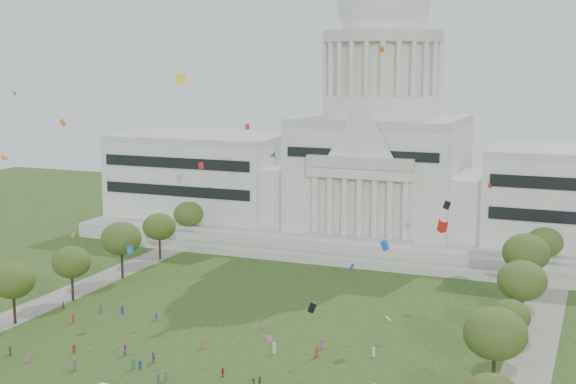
{
  "coord_description": "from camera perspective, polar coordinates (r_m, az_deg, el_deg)",
  "views": [
    {
      "loc": [
        57.84,
        -99.52,
        49.72
      ],
      "look_at": [
        0.0,
        45.0,
        24.0
      ],
      "focal_mm": 50.0,
      "sensor_mm": 36.0,
      "label": 1
    }
  ],
  "objects": [
    {
      "name": "kite_swarm",
      "position": [
        126.13,
        -4.15,
        -1.2
      ],
      "size": [
        80.21,
        104.65,
        65.02
      ],
      "color": "red",
      "rests_on": "ground"
    },
    {
      "name": "row_tree_r_4",
      "position": [
        155.48,
        16.31,
        -6.08
      ],
      "size": [
        9.19,
        9.19,
        13.06
      ],
      "color": "black",
      "rests_on": "ground"
    },
    {
      "name": "row_tree_l_3",
      "position": [
        172.96,
        -15.15,
        -4.84
      ],
      "size": [
        8.12,
        8.12,
        11.55
      ],
      "color": "black",
      "rests_on": "ground"
    },
    {
      "name": "row_tree_l_2",
      "position": [
        161.03,
        -18.99,
        -5.97
      ],
      "size": [
        8.42,
        8.42,
        11.97
      ],
      "color": "black",
      "rests_on": "ground"
    },
    {
      "name": "person_5",
      "position": [
        137.55,
        -9.54,
        -11.5
      ],
      "size": [
        1.59,
        1.96,
        1.99
      ],
      "primitive_type": "imported",
      "rotation": [
        0.0,
        0.0,
        2.12
      ],
      "color": "#994C8C",
      "rests_on": "ground"
    },
    {
      "name": "row_tree_l_4",
      "position": [
        187.35,
        -11.78,
        -3.25
      ],
      "size": [
        9.29,
        9.29,
        13.21
      ],
      "color": "black",
      "rests_on": "ground"
    },
    {
      "name": "path_right",
      "position": [
        139.07,
        16.65,
        -11.97
      ],
      "size": [
        8.0,
        160.0,
        0.04
      ],
      "primitive_type": "cube",
      "color": "gray",
      "rests_on": "ground"
    },
    {
      "name": "row_tree_r_2",
      "position": [
        124.38,
        14.53,
        -9.72
      ],
      "size": [
        9.55,
        9.55,
        13.58
      ],
      "color": "black",
      "rests_on": "ground"
    },
    {
      "name": "person_8",
      "position": [
        141.63,
        -11.49,
        -10.95
      ],
      "size": [
        1.1,
        0.95,
        1.92
      ],
      "primitive_type": "imported",
      "rotation": [
        0.0,
        0.0,
        2.65
      ],
      "color": "#994C8C",
      "rests_on": "ground"
    },
    {
      "name": "row_tree_l_6",
      "position": [
        219.71,
        -7.09,
        -1.56
      ],
      "size": [
        8.19,
        8.19,
        11.64
      ],
      "color": "black",
      "rests_on": "ground"
    },
    {
      "name": "row_tree_r_3",
      "position": [
        141.26,
        15.49,
        -8.54
      ],
      "size": [
        7.01,
        7.01,
        9.98
      ],
      "color": "black",
      "rests_on": "ground"
    },
    {
      "name": "row_tree_r_5",
      "position": [
        174.9,
        16.57,
        -4.17
      ],
      "size": [
        9.82,
        9.82,
        13.96
      ],
      "color": "black",
      "rests_on": "ground"
    },
    {
      "name": "capitol",
      "position": [
        222.51,
        6.58,
        2.24
      ],
      "size": [
        160.0,
        64.5,
        91.3
      ],
      "color": "#BBB8AF",
      "rests_on": "ground"
    },
    {
      "name": "row_tree_l_5",
      "position": [
        203.48,
        -9.15,
        -2.45
      ],
      "size": [
        8.33,
        8.33,
        11.85
      ],
      "color": "black",
      "rests_on": "ground"
    },
    {
      "name": "person_10",
      "position": [
        126.78,
        -2.02,
        -13.3
      ],
      "size": [
        0.54,
        0.99,
        1.68
      ],
      "primitive_type": "imported",
      "rotation": [
        0.0,
        0.0,
        1.57
      ],
      "color": "#4C4C51",
      "rests_on": "ground"
    },
    {
      "name": "row_tree_r_6",
      "position": [
        192.49,
        17.79,
        -3.44
      ],
      "size": [
        8.42,
        8.42,
        11.97
      ],
      "color": "black",
      "rests_on": "ground"
    },
    {
      "name": "path_left",
      "position": [
        174.49,
        -16.85,
        -7.58
      ],
      "size": [
        8.0,
        160.0,
        0.04
      ],
      "primitive_type": "cube",
      "color": "gray",
      "rests_on": "ground"
    },
    {
      "name": "distant_crowd",
      "position": [
        142.76,
        -9.38,
        -10.76
      ],
      "size": [
        65.68,
        37.71,
        1.95
      ],
      "color": "#4C4C51",
      "rests_on": "ground"
    },
    {
      "name": "person_3",
      "position": [
        126.23,
        -2.47,
        -13.43
      ],
      "size": [
        0.89,
        1.15,
        1.59
      ],
      "primitive_type": "imported",
      "rotation": [
        0.0,
        0.0,
        5.12
      ],
      "color": "#26262B",
      "rests_on": "ground"
    },
    {
      "name": "person_4",
      "position": [
        130.62,
        -4.66,
        -12.65
      ],
      "size": [
        0.61,
        0.99,
        1.6
      ],
      "primitive_type": "imported",
      "rotation": [
        0.0,
        0.0,
        4.6
      ],
      "color": "#B21E1E",
      "rests_on": "ground"
    }
  ]
}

